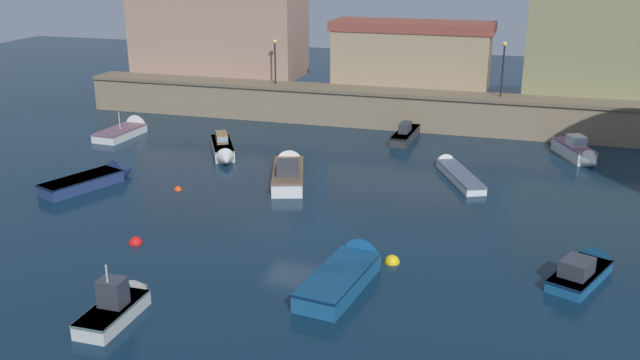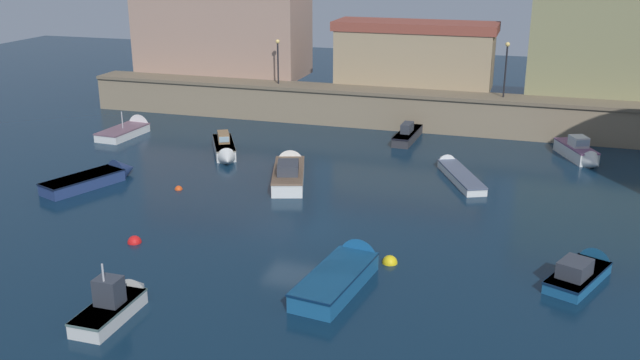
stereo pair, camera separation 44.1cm
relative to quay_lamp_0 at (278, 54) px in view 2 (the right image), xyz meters
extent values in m
plane|color=#0C2338|center=(8.47, -21.29, -5.06)|extent=(120.23, 120.23, 0.00)
cube|color=gray|center=(8.47, 0.00, -3.79)|extent=(47.97, 2.50, 2.54)
cube|color=#73644F|center=(8.47, 0.00, -2.40)|extent=(47.97, 2.80, 0.24)
cube|color=tan|center=(-6.51, 4.07, 1.31)|extent=(14.23, 5.65, 7.64)
cube|color=tan|center=(10.05, 3.32, -0.38)|extent=(11.93, 4.14, 4.28)
cube|color=brown|center=(10.05, 3.32, 2.12)|extent=(12.40, 4.30, 0.70)
cube|color=gray|center=(23.38, 3.92, 1.33)|extent=(9.78, 5.34, 7.70)
cylinder|color=black|center=(0.00, 0.00, -0.72)|extent=(0.12, 0.12, 3.11)
sphere|color=#F9D172|center=(0.00, 0.00, 0.98)|extent=(0.32, 0.32, 0.32)
cylinder|color=black|center=(17.11, 0.00, -0.49)|extent=(0.12, 0.12, 3.58)
sphere|color=#F9D172|center=(17.11, 0.00, 1.45)|extent=(0.32, 0.32, 0.32)
cube|color=white|center=(6.05, -14.73, -4.64)|extent=(3.20, 5.55, 0.83)
cone|color=white|center=(5.07, -11.59, -4.64)|extent=(1.96, 1.82, 1.62)
cube|color=#87674F|center=(6.05, -14.73, -4.27)|extent=(3.26, 5.66, 0.08)
cube|color=#333842|center=(6.25, -15.36, -3.93)|extent=(1.64, 2.00, 0.60)
cube|color=silver|center=(4.98, -31.50, -4.75)|extent=(1.33, 3.23, 0.60)
cone|color=silver|center=(4.99, -29.49, -4.75)|extent=(1.26, 0.91, 1.25)
cube|color=#4E6864|center=(4.98, -31.50, -4.49)|extent=(1.36, 3.29, 0.08)
cube|color=#333842|center=(4.98, -31.37, -3.93)|extent=(0.94, 0.80, 1.04)
cube|color=#99B7C6|center=(4.98, -30.97, -3.88)|extent=(0.84, 0.06, 0.63)
cylinder|color=#B2B2B7|center=(4.97, -31.61, -3.59)|extent=(0.08, 0.08, 1.72)
cube|color=white|center=(15.58, -11.43, -4.81)|extent=(3.40, 5.58, 0.50)
cone|color=white|center=(14.14, -8.29, -4.81)|extent=(1.59, 1.74, 1.11)
cube|color=slate|center=(15.58, -11.43, -4.60)|extent=(3.47, 5.69, 0.08)
cube|color=navy|center=(-4.84, -19.00, -4.71)|extent=(3.15, 4.89, 0.69)
cone|color=navy|center=(-3.81, -16.29, -4.71)|extent=(1.89, 1.75, 1.53)
cube|color=black|center=(-4.84, -19.00, -4.41)|extent=(3.21, 4.99, 0.08)
cube|color=white|center=(22.14, -4.51, -4.64)|extent=(2.72, 4.12, 0.84)
cone|color=white|center=(23.11, -6.78, -4.64)|extent=(1.54, 1.49, 1.20)
cube|color=#81517A|center=(22.14, -4.51, -4.26)|extent=(2.78, 4.20, 0.08)
cube|color=silver|center=(22.22, -4.72, -3.89)|extent=(1.33, 1.44, 0.67)
cube|color=#99B7C6|center=(22.45, -5.25, -3.86)|extent=(0.81, 0.39, 0.40)
cube|color=#195689|center=(12.31, -26.73, -4.67)|extent=(2.49, 5.17, 0.78)
cone|color=#195689|center=(12.74, -23.64, -4.67)|extent=(1.90, 1.62, 1.72)
cube|color=#092446|center=(12.31, -26.73, -4.32)|extent=(2.54, 5.27, 0.08)
cube|color=silver|center=(-0.08, -10.24, -4.68)|extent=(3.18, 4.46, 0.75)
cone|color=silver|center=(1.24, -12.68, -4.68)|extent=(1.62, 1.64, 1.17)
cube|color=gray|center=(-0.08, -10.24, -4.35)|extent=(3.25, 4.55, 0.08)
cube|color=olive|center=(-0.17, -10.08, -4.00)|extent=(1.36, 1.68, 0.61)
cube|color=#99B7C6|center=(0.19, -10.74, -3.97)|extent=(0.60, 0.36, 0.37)
cube|color=#195689|center=(21.64, -23.23, -4.80)|extent=(2.80, 3.93, 0.50)
cone|color=#195689|center=(22.55, -21.13, -4.80)|extent=(1.68, 1.49, 1.38)
cube|color=#0B1F3C|center=(21.64, -23.23, -4.59)|extent=(2.85, 4.00, 0.08)
cube|color=#333842|center=(21.44, -23.67, -4.22)|extent=(1.52, 1.67, 0.66)
cube|color=white|center=(-8.78, -8.58, -4.75)|extent=(2.14, 4.19, 0.62)
cone|color=white|center=(-8.60, -6.03, -4.75)|extent=(1.84, 1.26, 1.77)
cube|color=#755564|center=(-8.78, -8.58, -4.48)|extent=(2.18, 4.28, 0.08)
cylinder|color=#B2B2B7|center=(-8.77, -8.51, -3.83)|extent=(0.08, 0.08, 1.21)
cube|color=#333338|center=(10.97, -3.19, -4.73)|extent=(1.42, 5.21, 0.65)
cone|color=#333338|center=(11.15, 0.03, -4.73)|extent=(1.16, 1.46, 1.08)
cube|color=black|center=(10.97, -3.19, -4.44)|extent=(1.45, 5.31, 0.08)
cube|color=#333842|center=(10.94, -3.75, -4.08)|extent=(0.72, 1.45, 0.65)
sphere|color=yellow|center=(13.89, -23.62, -5.06)|extent=(0.68, 0.68, 0.68)
sphere|color=#EA4C19|center=(0.48, -17.67, -5.06)|extent=(0.44, 0.44, 0.44)
sphere|color=red|center=(2.07, -24.96, -5.06)|extent=(0.65, 0.65, 0.65)
camera|label=1|loc=(18.82, -51.40, 8.22)|focal=39.64mm
camera|label=2|loc=(19.24, -51.28, 8.22)|focal=39.64mm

